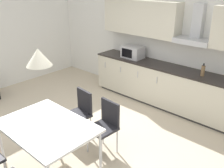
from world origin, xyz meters
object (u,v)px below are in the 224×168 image
Objects in this scene: microwave at (133,52)px; bottle_brown at (203,71)px; dining_table at (47,128)px; chair_far_left at (80,110)px; chair_far_right at (106,122)px; pendant_lamp at (38,57)px.

microwave is 1.71m from bottle_brown.
chair_far_left is at bearing 109.05° from dining_table.
chair_far_right is at bearing -62.52° from microwave.
microwave is 3.02m from dining_table.
dining_table is at bearing -109.90° from chair_far_right.
chair_far_left is 1.00× the size of chair_far_right.
microwave reaches higher than bottle_brown.
microwave is at bearing 104.54° from pendant_lamp.
chair_far_left reaches higher than dining_table.
microwave is 3.08m from pendant_lamp.
dining_table is at bearing -97.13° from pendant_lamp.
chair_far_left is 1.50m from pendant_lamp.
chair_far_right is at bearing 70.10° from dining_table.
bottle_brown is at bearing 58.15° from chair_far_left.
bottle_brown is at bearing -1.29° from microwave.
microwave is at bearing 104.54° from dining_table.
microwave is at bearing 117.48° from chair_far_right.
chair_far_left is at bearing 109.05° from pendant_lamp.
dining_table is at bearing -70.95° from chair_far_left.
microwave reaches higher than chair_far_left.
dining_table is 1.02m from pendant_lamp.
bottle_brown is 3.10m from pendant_lamp.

